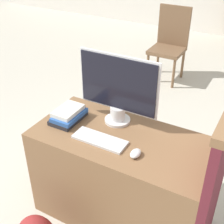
% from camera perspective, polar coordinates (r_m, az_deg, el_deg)
% --- Properties ---
extents(desk, '(1.22, 0.61, 0.74)m').
position_cam_1_polar(desk, '(2.33, 1.66, -11.92)').
color(desk, brown).
rests_on(desk, ground_plane).
extents(carrel_divider, '(0.07, 0.57, 1.15)m').
position_cam_1_polar(carrel_divider, '(2.04, 17.94, -13.42)').
color(carrel_divider, '#5B1E28').
rests_on(carrel_divider, ground_plane).
extents(monitor, '(0.59, 0.18, 0.51)m').
position_cam_1_polar(monitor, '(2.12, 1.09, 4.20)').
color(monitor, silver).
rests_on(monitor, desk).
extents(keyboard, '(0.37, 0.14, 0.02)m').
position_cam_1_polar(keyboard, '(2.06, -2.25, -5.08)').
color(keyboard, silver).
rests_on(keyboard, desk).
extents(mouse, '(0.06, 0.09, 0.04)m').
position_cam_1_polar(mouse, '(1.93, 4.33, -7.57)').
color(mouse, silver).
rests_on(mouse, desk).
extents(book_stack, '(0.18, 0.26, 0.09)m').
position_cam_1_polar(book_stack, '(2.26, -7.95, -0.55)').
color(book_stack, '#232328').
rests_on(book_stack, desk).
extents(far_chair, '(0.44, 0.44, 1.00)m').
position_cam_1_polar(far_chair, '(4.48, 10.54, 12.64)').
color(far_chair, brown).
rests_on(far_chair, ground_plane).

